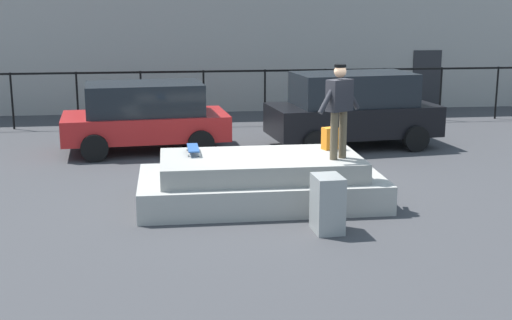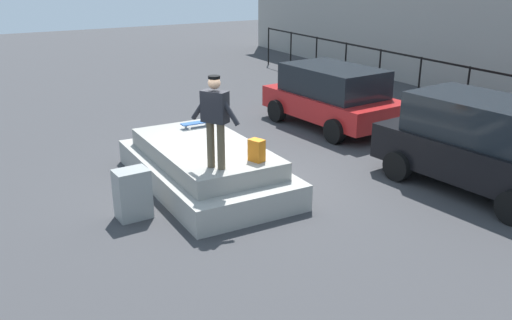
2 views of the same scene
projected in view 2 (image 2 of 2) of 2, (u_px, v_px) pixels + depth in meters
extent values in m
plane|color=#38383A|center=(234.00, 185.00, 11.55)|extent=(60.00, 60.00, 0.00)
cube|color=#9E9B93|center=(205.00, 172.00, 11.51)|extent=(4.44, 2.34, 0.51)
cube|color=gray|center=(205.00, 153.00, 11.37)|extent=(3.64, 1.92, 0.35)
cylinder|color=brown|center=(211.00, 144.00, 9.93)|extent=(0.14, 0.14, 0.86)
cylinder|color=brown|center=(221.00, 146.00, 9.83)|extent=(0.14, 0.14, 0.86)
cube|color=#26262B|center=(215.00, 107.00, 9.64)|extent=(0.52, 0.45, 0.56)
cylinder|color=#26262B|center=(201.00, 106.00, 9.77)|extent=(0.42, 0.31, 0.55)
cylinder|color=#26262B|center=(229.00, 110.00, 9.51)|extent=(0.42, 0.31, 0.55)
sphere|color=tan|center=(214.00, 83.00, 9.49)|extent=(0.22, 0.22, 0.22)
cylinder|color=black|center=(214.00, 77.00, 9.46)|extent=(0.29, 0.29, 0.05)
cube|color=#264C8C|center=(198.00, 123.00, 12.44)|extent=(0.21, 0.77, 0.02)
cylinder|color=silver|center=(186.00, 126.00, 12.43)|extent=(0.03, 0.06, 0.06)
cylinder|color=silver|center=(189.00, 129.00, 12.27)|extent=(0.03, 0.06, 0.06)
cylinder|color=silver|center=(206.00, 123.00, 12.67)|extent=(0.03, 0.06, 0.06)
cylinder|color=silver|center=(210.00, 126.00, 12.51)|extent=(0.03, 0.06, 0.06)
cube|color=orange|center=(257.00, 150.00, 10.29)|extent=(0.33, 0.28, 0.42)
cube|color=#B21E1E|center=(332.00, 104.00, 15.48)|extent=(4.16, 2.33, 0.61)
cube|color=black|center=(333.00, 80.00, 15.25)|extent=(2.95, 1.99, 0.76)
cylinder|color=black|center=(329.00, 101.00, 17.09)|extent=(0.66, 0.27, 0.64)
cylinder|color=black|center=(277.00, 111.00, 16.01)|extent=(0.66, 0.27, 0.64)
cylinder|color=black|center=(390.00, 119.00, 15.16)|extent=(0.66, 0.27, 0.64)
cylinder|color=black|center=(334.00, 131.00, 14.08)|extent=(0.66, 0.27, 0.64)
cube|color=black|center=(482.00, 157.00, 11.10)|extent=(4.40, 2.38, 0.76)
cube|color=black|center=(487.00, 119.00, 10.83)|extent=(3.12, 2.01, 0.81)
cylinder|color=black|center=(453.00, 149.00, 12.76)|extent=(0.66, 0.29, 0.64)
cylinder|color=black|center=(397.00, 166.00, 11.68)|extent=(0.66, 0.29, 0.64)
cube|color=gray|center=(133.00, 194.00, 9.92)|extent=(0.47, 0.63, 0.92)
cylinder|color=black|center=(268.00, 46.00, 24.77)|extent=(0.06, 0.06, 1.65)
cylinder|color=black|center=(291.00, 52.00, 23.26)|extent=(0.06, 0.06, 1.65)
cylinder|color=black|center=(316.00, 58.00, 21.74)|extent=(0.06, 0.06, 1.65)
cylinder|color=black|center=(345.00, 65.00, 20.23)|extent=(0.06, 0.06, 1.65)
cylinder|color=black|center=(379.00, 73.00, 18.72)|extent=(0.06, 0.06, 1.65)
cylinder|color=black|center=(419.00, 83.00, 17.20)|extent=(0.06, 0.06, 1.65)
cylinder|color=black|center=(466.00, 95.00, 15.69)|extent=(0.06, 0.06, 1.65)
cube|color=black|center=(498.00, 73.00, 14.67)|extent=(24.00, 0.04, 0.06)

